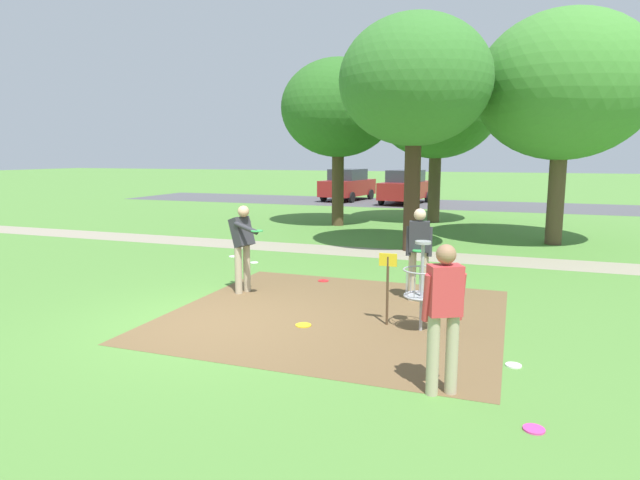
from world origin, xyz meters
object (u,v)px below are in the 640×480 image
at_px(tree_mid_center, 338,109).
at_px(frisbee_far_left, 534,429).
at_px(frisbee_far_right, 233,256).
at_px(parked_car_center_left, 405,187).
at_px(parked_car_leftmost, 348,185).
at_px(frisbee_by_tee, 254,263).
at_px(disc_golf_basket, 418,282).
at_px(frisbee_mid_grass, 513,365).
at_px(tree_near_right, 415,82).
at_px(tree_mid_left, 564,87).
at_px(frisbee_near_basket, 303,325).
at_px(player_foreground_watching, 419,249).
at_px(player_waiting_left, 243,243).
at_px(player_throwing, 444,311).
at_px(frisbee_scattered_a, 323,281).
at_px(tree_near_left, 437,105).

bearing_deg(tree_mid_center, frisbee_far_left, -64.84).
height_order(frisbee_far_right, parked_car_center_left, parked_car_center_left).
bearing_deg(parked_car_leftmost, frisbee_by_tee, -80.08).
relative_size(disc_golf_basket, frisbee_by_tee, 6.94).
height_order(frisbee_mid_grass, tree_near_right, tree_near_right).
relative_size(disc_golf_basket, tree_mid_left, 0.21).
bearing_deg(disc_golf_basket, frisbee_near_basket, -166.58).
bearing_deg(disc_golf_basket, frisbee_mid_grass, -35.60).
height_order(tree_mid_left, tree_mid_center, tree_mid_left).
bearing_deg(player_foreground_watching, player_waiting_left, -170.29).
distance_m(disc_golf_basket, frisbee_mid_grass, 1.88).
xyz_separation_m(player_foreground_watching, frisbee_near_basket, (-1.44, -2.08, -0.96)).
xyz_separation_m(frisbee_mid_grass, frisbee_far_right, (-7.00, 5.35, 0.00)).
xyz_separation_m(player_throwing, frisbee_far_right, (-6.24, 6.48, -0.96)).
relative_size(player_throwing, tree_near_right, 0.27).
bearing_deg(parked_car_center_left, parked_car_leftmost, 163.97).
bearing_deg(frisbee_by_tee, frisbee_scattered_a, -28.82).
bearing_deg(frisbee_far_right, frisbee_mid_grass, -37.39).
distance_m(frisbee_by_tee, frisbee_far_left, 9.01).
bearing_deg(frisbee_far_right, tree_near_left, 67.21).
bearing_deg(frisbee_far_left, tree_mid_left, 85.86).
distance_m(frisbee_near_basket, tree_near_right, 8.62).
distance_m(disc_golf_basket, tree_mid_center, 12.94).
bearing_deg(parked_car_leftmost, frisbee_far_left, -69.11).
height_order(player_waiting_left, tree_near_left, tree_near_left).
bearing_deg(player_foreground_watching, tree_mid_center, 115.89).
bearing_deg(player_foreground_watching, frisbee_far_left, -66.51).
bearing_deg(frisbee_far_right, player_foreground_watching, -26.68).
height_order(disc_golf_basket, frisbee_far_right, disc_golf_basket).
bearing_deg(disc_golf_basket, player_foreground_watching, 99.33).
xyz_separation_m(player_foreground_watching, tree_mid_left, (2.75, 7.75, 3.64)).
relative_size(frisbee_by_tee, parked_car_center_left, 0.05).
height_order(parked_car_leftmost, parked_car_center_left, same).
distance_m(frisbee_by_tee, tree_mid_left, 10.21).
bearing_deg(frisbee_scattered_a, tree_mid_left, 54.52).
xyz_separation_m(frisbee_by_tee, frisbee_far_left, (6.30, -6.44, 0.00)).
bearing_deg(tree_near_right, frisbee_mid_grass, -70.65).
height_order(frisbee_by_tee, tree_near_right, tree_near_right).
relative_size(disc_golf_basket, tree_mid_center, 0.23).
relative_size(frisbee_near_basket, frisbee_scattered_a, 1.11).
distance_m(frisbee_far_right, tree_mid_center, 8.29).
distance_m(frisbee_near_basket, frisbee_scattered_a, 3.03).
height_order(frisbee_near_basket, frisbee_mid_grass, same).
xyz_separation_m(player_waiting_left, tree_near_left, (1.88, 12.52, 3.58)).
distance_m(disc_golf_basket, player_waiting_left, 3.75).
relative_size(player_throwing, tree_mid_center, 0.28).
height_order(player_foreground_watching, tree_near_left, tree_near_left).
bearing_deg(parked_car_center_left, disc_golf_basket, -78.54).
bearing_deg(parked_car_leftmost, player_foreground_watching, -69.67).
xyz_separation_m(frisbee_mid_grass, parked_car_center_left, (-5.74, 22.37, 0.91)).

